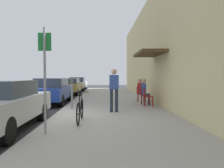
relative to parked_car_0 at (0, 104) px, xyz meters
The scene contains 16 objects.
ground_plane 2.12m from the parked_car_0, 56.36° to the left, with size 60.00×60.00×0.00m, color #2D2D30.
sidewalk_slab 5.00m from the parked_car_0, 47.48° to the left, with size 4.50×32.00×0.12m, color #9E9B93.
building_facade 7.21m from the parked_car_0, 32.47° to the left, with size 1.40×32.00×6.21m.
parked_car_0 is the anchor object (origin of this frame).
parked_car_1 6.08m from the parked_car_0, 90.00° to the left, with size 1.80×4.40×1.42m.
parked_car_2 12.26m from the parked_car_0, 90.00° to the left, with size 1.80×4.40×1.35m.
parked_car_3 17.84m from the parked_car_0, 90.00° to the left, with size 1.80×4.40×1.41m.
parking_meter 3.60m from the parked_car_0, 64.47° to the left, with size 0.12×0.10×1.32m.
street_sign 1.95m from the parked_car_0, 29.61° to the right, with size 0.32×0.06×2.60m.
bicycle_0 2.28m from the parked_car_0, 12.60° to the left, with size 0.46×1.71×0.90m.
cafe_chair_0 6.22m from the parked_car_0, 37.62° to the left, with size 0.54×0.54×0.87m.
cafe_chair_1 6.74m from the parked_car_0, 42.99° to the left, with size 0.54×0.54×0.87m.
seated_patron_1 6.77m from the parked_car_0, 42.56° to the left, with size 0.49×0.44×1.29m.
cafe_chair_2 7.60m from the parked_car_0, 49.55° to the left, with size 0.56×0.56×0.87m.
seated_patron_2 7.62m from the parked_car_0, 49.13° to the left, with size 0.51×0.47×1.29m.
pedestrian_standing 4.06m from the parked_car_0, 34.43° to the left, with size 0.36×0.22×1.70m.
Camera 1 is at (1.85, -7.93, 1.53)m, focal length 35.21 mm.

